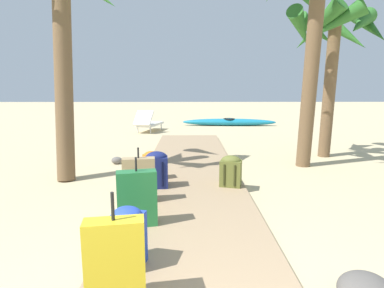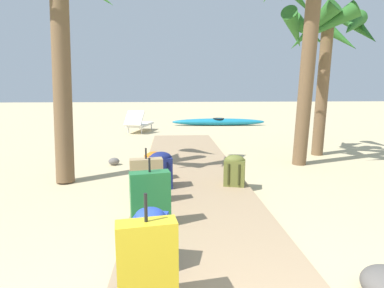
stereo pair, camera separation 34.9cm
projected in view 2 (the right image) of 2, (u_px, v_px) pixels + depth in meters
name	position (u px, v px, depth m)	size (l,w,h in m)	color
ground_plane	(196.00, 197.00, 4.74)	(60.00, 60.00, 0.00)	#CCB789
boardwalk	(191.00, 177.00, 5.66)	(1.73, 9.37, 0.08)	tan
backpack_blue	(150.00, 237.00, 2.72)	(0.31, 0.31, 0.53)	#2847B7
suitcase_tan	(147.00, 181.00, 4.25)	(0.45, 0.22, 0.75)	tan
backpack_olive	(235.00, 169.00, 5.02)	(0.37, 0.32, 0.49)	olive
suitcase_yellow	(147.00, 265.00, 2.22)	(0.43, 0.23, 0.83)	gold
suitcase_green	(150.00, 199.00, 3.52)	(0.46, 0.25, 0.78)	#237538
backpack_orange	(154.00, 165.00, 5.33)	(0.32, 0.29, 0.47)	orange
backpack_navy	(161.00, 169.00, 4.89)	(0.36, 0.30, 0.56)	navy
palm_tree_far_left	(63.00, 0.00, 5.21)	(1.87, 1.97, 4.07)	brown
palm_tree_far_right	(327.00, 39.00, 7.20)	(2.12, 2.02, 3.41)	brown
lounge_chair	(139.00, 123.00, 11.51)	(0.96, 1.64, 0.79)	white
kayak	(218.00, 122.00, 13.51)	(3.93, 0.70, 0.30)	teal
rock_left_near	(114.00, 161.00, 6.69)	(0.23, 0.18, 0.15)	slate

